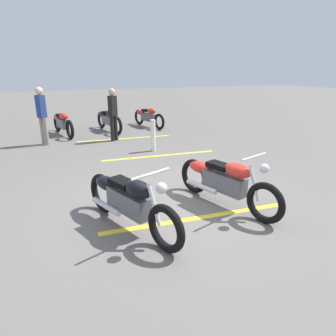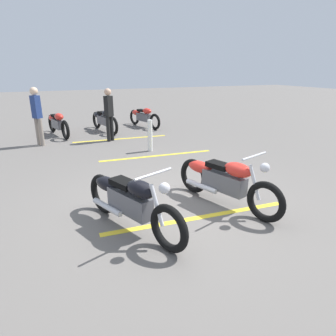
% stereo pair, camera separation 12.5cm
% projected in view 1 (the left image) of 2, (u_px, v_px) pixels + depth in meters
% --- Properties ---
extents(ground_plane, '(60.00, 60.00, 0.00)m').
position_uv_depth(ground_plane, '(171.00, 205.00, 5.26)').
color(ground_plane, '#66605B').
extents(motorcycle_bright_foreground, '(2.16, 0.88, 1.04)m').
position_uv_depth(motorcycle_bright_foreground, '(224.00, 180.00, 5.13)').
color(motorcycle_bright_foreground, black).
rests_on(motorcycle_bright_foreground, ground).
extents(motorcycle_dark_foreground, '(2.12, 0.94, 1.04)m').
position_uv_depth(motorcycle_dark_foreground, '(128.00, 200.00, 4.37)').
color(motorcycle_dark_foreground, black).
rests_on(motorcycle_dark_foreground, ground).
extents(motorcycle_row_far_left, '(2.04, 0.67, 0.79)m').
position_uv_depth(motorcycle_row_far_left, '(148.00, 116.00, 12.11)').
color(motorcycle_row_far_left, black).
rests_on(motorcycle_row_far_left, ground).
extents(motorcycle_row_left, '(2.16, 0.58, 0.83)m').
position_uv_depth(motorcycle_row_left, '(108.00, 119.00, 11.31)').
color(motorcycle_row_left, black).
rests_on(motorcycle_row_left, ground).
extents(motorcycle_row_center, '(2.17, 0.61, 0.83)m').
position_uv_depth(motorcycle_row_center, '(62.00, 122.00, 10.63)').
color(motorcycle_row_center, black).
rests_on(motorcycle_row_center, ground).
extents(bystander_near_row, '(0.29, 0.30, 1.71)m').
position_uv_depth(bystander_near_row, '(113.00, 112.00, 9.60)').
color(bystander_near_row, black).
rests_on(bystander_near_row, ground).
extents(bystander_secondary, '(0.32, 0.30, 1.78)m').
position_uv_depth(bystander_secondary, '(42.00, 113.00, 9.08)').
color(bystander_secondary, gray).
rests_on(bystander_secondary, ground).
extents(bollard_post, '(0.14, 0.14, 0.92)m').
position_uv_depth(bollard_post, '(153.00, 136.00, 8.53)').
color(bollard_post, white).
rests_on(bollard_post, ground).
extents(parking_stripe_near, '(0.33, 3.20, 0.01)m').
position_uv_depth(parking_stripe_near, '(198.00, 218.00, 4.80)').
color(parking_stripe_near, yellow).
rests_on(parking_stripe_near, ground).
extents(parking_stripe_mid, '(0.33, 3.20, 0.01)m').
position_uv_depth(parking_stripe_mid, '(160.00, 156.00, 8.19)').
color(parking_stripe_mid, yellow).
rests_on(parking_stripe_mid, ground).
extents(parking_stripe_far, '(0.33, 3.20, 0.01)m').
position_uv_depth(parking_stripe_far, '(125.00, 139.00, 10.17)').
color(parking_stripe_far, yellow).
rests_on(parking_stripe_far, ground).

